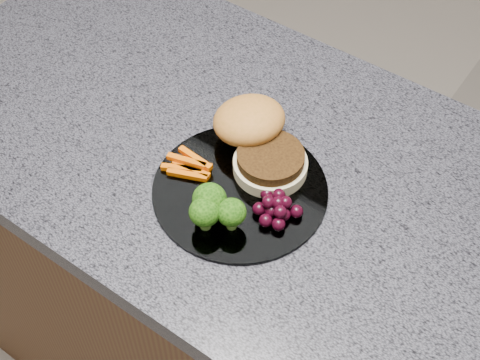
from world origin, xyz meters
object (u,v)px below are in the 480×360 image
object	(u,v)px
plate	(240,190)
burger	(256,137)
grape_bunch	(276,207)
island_cabinet	(243,301)

from	to	relation	value
plate	burger	distance (m)	0.09
plate	grape_bunch	size ratio (longest dim) A/B	3.66
island_cabinet	plate	size ratio (longest dim) A/B	4.62
plate	grape_bunch	xyz separation A→B (m)	(0.07, -0.01, 0.02)
burger	island_cabinet	bearing A→B (deg)	-113.26
island_cabinet	grape_bunch	bearing A→B (deg)	-34.48
plate	burger	size ratio (longest dim) A/B	1.27
island_cabinet	burger	world-z (taller)	burger
island_cabinet	plate	xyz separation A→B (m)	(0.04, -0.07, 0.47)
island_cabinet	plate	world-z (taller)	plate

